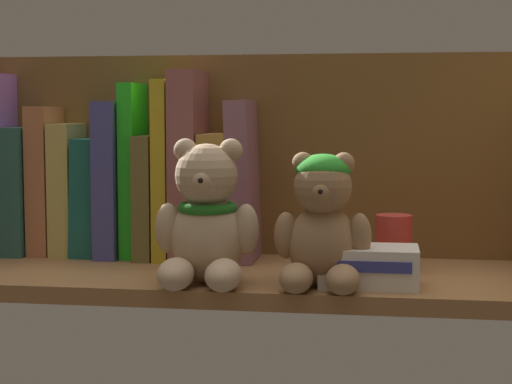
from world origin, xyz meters
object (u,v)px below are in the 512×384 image
object	(u,v)px
book_11	(246,179)
book_9	(193,164)
teddy_bear_larger	(206,222)
book_7	(154,195)
book_2	(49,180)
book_3	(71,188)
book_8	(171,169)
book_0	(4,163)
book_10	(220,195)
pillar_candle	(394,243)
book_6	(137,170)
book_4	(95,196)
book_5	(118,178)
small_product_box	(369,266)
book_1	(26,190)
teddy_bear_smaller	(322,224)

from	to	relation	value
book_11	book_9	bearing A→B (deg)	180.00
teddy_bear_larger	book_7	bearing A→B (deg)	120.94
book_2	book_3	world-z (taller)	book_2
book_2	book_3	xyz separation A→B (cm)	(3.17, -0.00, -1.16)
book_8	book_2	bearing A→B (deg)	180.00
book_3	book_7	bearing A→B (deg)	0.00
teddy_bear_larger	book_0	bearing A→B (deg)	150.35
book_10	pillar_candle	distance (cm)	24.57
book_6	book_0	bearing A→B (deg)	180.00
book_4	book_7	bearing A→B (deg)	0.00
book_5	small_product_box	size ratio (longest dim) A/B	1.91
book_8	small_product_box	bearing A→B (deg)	-32.45
book_2	book_7	size ratio (longest dim) A/B	1.24
book_1	teddy_bear_smaller	xyz separation A→B (cm)	(42.79, -18.56, -1.58)
book_3	small_product_box	world-z (taller)	book_3
book_5	book_10	distance (cm)	14.47
book_5	teddy_bear_larger	bearing A→B (deg)	-48.84
book_5	book_6	size ratio (longest dim) A/B	0.90
book_8	book_11	distance (cm)	10.35
book_2	book_11	distance (cm)	27.74
book_8	book_9	distance (cm)	3.03
book_11	teddy_bear_larger	distance (cm)	19.08
pillar_candle	book_7	bearing A→B (deg)	167.91
book_3	book_9	bearing A→B (deg)	0.00
pillar_candle	book_3	bearing A→B (deg)	171.11
book_2	small_product_box	world-z (taller)	book_2
book_0	book_6	xyz separation A→B (cm)	(19.22, 0.00, -0.71)
book_2	book_11	xyz separation A→B (cm)	(27.74, -0.00, 0.36)
book_1	book_6	size ratio (longest dim) A/B	0.75
book_7	book_9	world-z (taller)	book_9
small_product_box	teddy_bear_larger	bearing A→B (deg)	-175.20
book_7	teddy_bear_smaller	world-z (taller)	book_7
book_5	book_8	world-z (taller)	book_8
book_7	book_11	bearing A→B (deg)	0.00
book_5	book_8	size ratio (longest dim) A/B	0.88
book_10	pillar_candle	xyz separation A→B (cm)	(23.07, -6.91, -4.88)
book_2	teddy_bear_smaller	world-z (taller)	book_2
book_6	book_9	size ratio (longest dim) A/B	0.94
book_3	book_10	bearing A→B (deg)	0.00
book_1	book_11	distance (cm)	31.21
book_5	book_11	size ratio (longest dim) A/B	1.00
book_0	book_10	world-z (taller)	book_0
small_product_box	book_5	bearing A→B (deg)	153.57
book_7	book_4	bearing A→B (deg)	-180.00
book_5	book_9	xyz separation A→B (cm)	(10.52, 0.00, 2.00)
book_0	teddy_bear_smaller	size ratio (longest dim) A/B	1.65
book_3	teddy_bear_larger	distance (cm)	29.81
teddy_bear_smaller	small_product_box	world-z (taller)	teddy_bear_smaller
book_10	book_1	bearing A→B (deg)	-180.00
book_6	teddy_bear_larger	world-z (taller)	book_6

